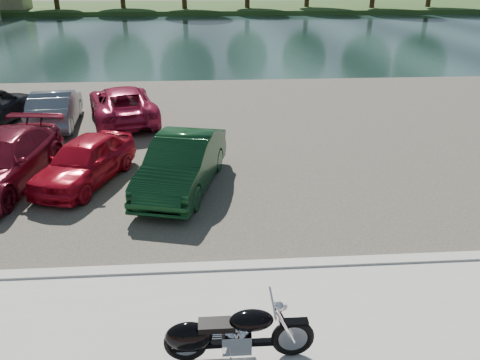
# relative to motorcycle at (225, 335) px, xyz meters

# --- Properties ---
(ground) EXTENTS (200.00, 200.00, 0.00)m
(ground) POSITION_rel_motorcycle_xyz_m (-0.04, 0.45, -0.56)
(ground) COLOR #595447
(ground) RESTS_ON ground
(kerb) EXTENTS (60.00, 0.30, 0.14)m
(kerb) POSITION_rel_motorcycle_xyz_m (-0.04, 2.45, -0.49)
(kerb) COLOR #B7B4AC
(kerb) RESTS_ON ground
(parking_lot) EXTENTS (60.00, 18.00, 0.04)m
(parking_lot) POSITION_rel_motorcycle_xyz_m (-0.04, 11.45, -0.54)
(parking_lot) COLOR #3D3A31
(parking_lot) RESTS_ON ground
(river) EXTENTS (120.00, 40.00, 0.00)m
(river) POSITION_rel_motorcycle_xyz_m (-0.04, 40.45, -0.56)
(river) COLOR #172A29
(river) RESTS_ON ground
(far_bank) EXTENTS (120.00, 24.00, 0.60)m
(far_bank) POSITION_rel_motorcycle_xyz_m (-0.04, 72.45, -0.26)
(far_bank) COLOR #234117
(far_bank) RESTS_ON ground
(motorcycle) EXTENTS (2.33, 0.75, 1.05)m
(motorcycle) POSITION_rel_motorcycle_xyz_m (0.00, 0.00, 0.00)
(motorcycle) COLOR black
(motorcycle) RESTS_ON promenade
(car_3) EXTENTS (2.64, 5.26, 1.47)m
(car_3) POSITION_rel_motorcycle_xyz_m (-5.97, 6.96, 0.21)
(car_3) COLOR maroon
(car_3) RESTS_ON parking_lot
(car_4) EXTENTS (2.72, 4.16, 1.32)m
(car_4) POSITION_rel_motorcycle_xyz_m (-3.70, 7.06, 0.14)
(car_4) COLOR #AF0B1E
(car_4) RESTS_ON parking_lot
(car_5) EXTENTS (2.60, 4.73, 1.48)m
(car_5) POSITION_rel_motorcycle_xyz_m (-0.92, 6.48, 0.22)
(car_5) COLOR #0E3519
(car_5) RESTS_ON parking_lot
(car_9) EXTENTS (2.01, 4.46, 1.42)m
(car_9) POSITION_rel_motorcycle_xyz_m (-6.07, 12.62, 0.19)
(car_9) COLOR slate
(car_9) RESTS_ON parking_lot
(car_10) EXTENTS (3.61, 5.52, 1.41)m
(car_10) POSITION_rel_motorcycle_xyz_m (-3.59, 13.07, 0.18)
(car_10) COLOR #AD1C42
(car_10) RESTS_ON parking_lot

